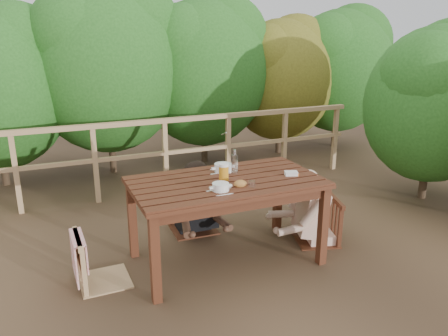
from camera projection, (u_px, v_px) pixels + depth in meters
name	position (u px, v px, depth m)	size (l,w,h in m)	color
ground	(226.00, 259.00, 4.27)	(60.00, 60.00, 0.00)	brown
table	(226.00, 221.00, 4.15)	(1.70, 0.96, 0.79)	#3D1D0F
chair_left	(101.00, 235.00, 3.77)	(0.44, 0.44, 0.88)	#A88258
chair_far	(193.00, 189.00, 4.76)	(0.47, 0.47, 0.94)	#3D1D0F
chair_right	(318.00, 202.00, 4.52)	(0.43, 0.43, 0.87)	#3D1D0F
woman	(192.00, 175.00, 4.74)	(0.50, 0.62, 1.25)	black
diner_right	(322.00, 182.00, 4.47)	(0.51, 0.63, 1.27)	beige
railing	(166.00, 156.00, 5.87)	(5.60, 0.10, 1.01)	#A88258
hedge_row	(165.00, 43.00, 6.66)	(6.60, 1.60, 3.80)	#215219
soup_near	(221.00, 188.00, 3.75)	(0.24, 0.24, 0.08)	white
soup_far	(223.00, 168.00, 4.25)	(0.28, 0.28, 0.09)	white
bread_roll	(240.00, 184.00, 3.86)	(0.12, 0.09, 0.07)	#A35C29
beer_glass	(224.00, 173.00, 3.98)	(0.09, 0.09, 0.18)	orange
bottle	(235.00, 162.00, 4.17)	(0.06, 0.06, 0.25)	white
tumbler	(252.00, 185.00, 3.84)	(0.06, 0.06, 0.07)	white
butter_tub	(291.00, 174.00, 4.15)	(0.12, 0.08, 0.05)	silver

